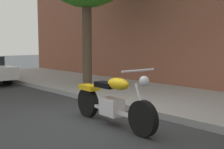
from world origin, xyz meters
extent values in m
plane|color=#303335|center=(0.00, 0.00, 0.00)|extent=(60.00, 60.00, 0.00)
cube|color=#949494|center=(0.00, 2.88, 0.07)|extent=(21.04, 3.32, 0.14)
cylinder|color=black|center=(1.38, 0.15, 0.30)|extent=(0.61, 0.17, 0.60)
cylinder|color=black|center=(-0.27, 0.27, 0.30)|extent=(0.61, 0.17, 0.60)
cube|color=silver|center=(0.55, 0.21, 0.35)|extent=(0.46, 0.31, 0.32)
cube|color=silver|center=(0.55, 0.21, 0.28)|extent=(1.49, 0.18, 0.06)
ellipsoid|color=yellow|center=(0.73, 0.20, 0.80)|extent=(0.54, 0.30, 0.22)
cube|color=black|center=(0.38, 0.22, 0.74)|extent=(0.50, 0.27, 0.10)
cube|color=yellow|center=(-0.22, 0.26, 0.62)|extent=(0.46, 0.27, 0.10)
cylinder|color=silver|center=(1.32, 0.16, 0.58)|extent=(0.27, 0.07, 0.58)
cylinder|color=silver|center=(1.26, 0.16, 1.08)|extent=(0.08, 0.70, 0.04)
sphere|color=silver|center=(1.40, 0.15, 0.92)|extent=(0.17, 0.17, 0.17)
cylinder|color=silver|center=(0.32, 0.39, 0.25)|extent=(0.80, 0.15, 0.09)
cylinder|color=black|center=(-6.03, 0.90, 0.32)|extent=(0.65, 0.25, 0.64)
cylinder|color=#4A3B2D|center=(-2.95, 2.27, 1.67)|extent=(0.30, 0.30, 3.34)
camera|label=1|loc=(4.50, -3.32, 1.54)|focal=46.55mm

